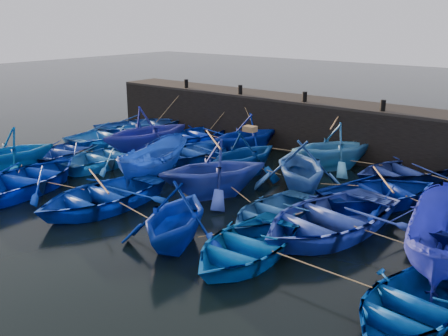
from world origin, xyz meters
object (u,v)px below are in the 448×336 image
Objects in this scene: wooden_crate at (250,129)px; boat_0 at (142,125)px; boat_20 at (10,151)px; boat_8 at (187,153)px; boat_13 at (68,150)px.

boat_0 is at bearing 164.49° from wooden_crate.
wooden_crate reaches higher than boat_20.
boat_8 is (6.17, -2.73, -0.04)m from boat_0.
boat_0 reaches higher than boat_8.
wooden_crate reaches higher than boat_8.
boat_20 is 7.41× the size of wooden_crate.
boat_20 is (1.12, -8.75, 0.47)m from boat_0.
wooden_crate reaches higher than boat_0.
boat_0 is 1.27× the size of boat_13.
boat_13 is at bearing -141.97° from boat_8.
boat_20 is (-5.05, -6.02, 0.51)m from boat_8.
wooden_crate is at bearing -174.82° from boat_13.
boat_0 is 1.08× the size of boat_8.
wooden_crate is at bearing -172.05° from boat_0.
boat_20 reaches higher than boat_8.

